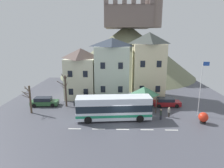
{
  "coord_description": "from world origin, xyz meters",
  "views": [
    {
      "loc": [
        -0.63,
        -24.64,
        11.15
      ],
      "look_at": [
        -1.51,
        4.24,
        4.33
      ],
      "focal_mm": 32.02,
      "sensor_mm": 36.0,
      "label": 1
    }
  ],
  "objects_px": {
    "transit_bus": "(114,108)",
    "bus_shelter": "(144,91)",
    "townhouse_02": "(148,66)",
    "parked_car_01": "(89,102)",
    "pedestrian_02": "(169,111)",
    "pedestrian_00": "(161,114)",
    "flagpole": "(201,85)",
    "bare_tree_01": "(66,90)",
    "hilltop_castle": "(127,48)",
    "public_bench": "(130,102)",
    "townhouse_00": "(81,73)",
    "bare_tree_00": "(30,99)",
    "parked_car_02": "(44,102)",
    "parked_car_00": "(166,102)",
    "pedestrian_01": "(141,109)",
    "townhouse_01": "(112,68)",
    "harbour_buoy": "(203,117)"
  },
  "relations": [
    {
      "from": "hilltop_castle",
      "to": "transit_bus",
      "type": "relative_size",
      "value": 3.76
    },
    {
      "from": "townhouse_01",
      "to": "transit_bus",
      "type": "height_order",
      "value": "townhouse_01"
    },
    {
      "from": "transit_bus",
      "to": "pedestrian_02",
      "type": "xyz_separation_m",
      "value": [
        7.85,
        1.04,
        -0.76
      ]
    },
    {
      "from": "bus_shelter",
      "to": "bare_tree_00",
      "type": "bearing_deg",
      "value": -173.17
    },
    {
      "from": "parked_car_00",
      "to": "townhouse_00",
      "type": "bearing_deg",
      "value": 158.88
    },
    {
      "from": "hilltop_castle",
      "to": "bare_tree_00",
      "type": "bearing_deg",
      "value": -116.44
    },
    {
      "from": "bus_shelter",
      "to": "parked_car_01",
      "type": "height_order",
      "value": "bus_shelter"
    },
    {
      "from": "townhouse_01",
      "to": "hilltop_castle",
      "type": "height_order",
      "value": "hilltop_castle"
    },
    {
      "from": "townhouse_01",
      "to": "parked_car_00",
      "type": "bearing_deg",
      "value": -27.36
    },
    {
      "from": "hilltop_castle",
      "to": "pedestrian_01",
      "type": "xyz_separation_m",
      "value": [
        0.7,
        -31.84,
        -7.06
      ]
    },
    {
      "from": "townhouse_02",
      "to": "parked_car_01",
      "type": "relative_size",
      "value": 2.6
    },
    {
      "from": "pedestrian_00",
      "to": "flagpole",
      "type": "distance_m",
      "value": 7.1
    },
    {
      "from": "townhouse_00",
      "to": "pedestrian_00",
      "type": "distance_m",
      "value": 17.45
    },
    {
      "from": "bare_tree_00",
      "to": "hilltop_castle",
      "type": "bearing_deg",
      "value": 63.56
    },
    {
      "from": "townhouse_00",
      "to": "pedestrian_02",
      "type": "xyz_separation_m",
      "value": [
        14.24,
        -10.19,
        -3.68
      ]
    },
    {
      "from": "bare_tree_00",
      "to": "parked_car_02",
      "type": "bearing_deg",
      "value": 76.32
    },
    {
      "from": "transit_bus",
      "to": "parked_car_01",
      "type": "height_order",
      "value": "transit_bus"
    },
    {
      "from": "hilltop_castle",
      "to": "parked_car_00",
      "type": "bearing_deg",
      "value": -79.31
    },
    {
      "from": "townhouse_00",
      "to": "public_bench",
      "type": "relative_size",
      "value": 6.47
    },
    {
      "from": "hilltop_castle",
      "to": "pedestrian_02",
      "type": "distance_m",
      "value": 33.69
    },
    {
      "from": "parked_car_01",
      "to": "pedestrian_01",
      "type": "relative_size",
      "value": 3.06
    },
    {
      "from": "bus_shelter",
      "to": "pedestrian_01",
      "type": "bearing_deg",
      "value": -105.98
    },
    {
      "from": "pedestrian_01",
      "to": "hilltop_castle",
      "type": "bearing_deg",
      "value": 91.26
    },
    {
      "from": "transit_bus",
      "to": "parked_car_02",
      "type": "distance_m",
      "value": 12.86
    },
    {
      "from": "transit_bus",
      "to": "bare_tree_01",
      "type": "height_order",
      "value": "bare_tree_01"
    },
    {
      "from": "transit_bus",
      "to": "pedestrian_01",
      "type": "distance_m",
      "value": 4.46
    },
    {
      "from": "townhouse_00",
      "to": "parked_car_01",
      "type": "distance_m",
      "value": 7.2
    },
    {
      "from": "townhouse_00",
      "to": "hilltop_castle",
      "type": "xyz_separation_m",
      "value": [
        9.66,
        22.45,
        3.3
      ]
    },
    {
      "from": "townhouse_00",
      "to": "parked_car_02",
      "type": "xyz_separation_m",
      "value": [
        -5.28,
        -5.89,
        -3.87
      ]
    },
    {
      "from": "townhouse_02",
      "to": "hilltop_castle",
      "type": "relative_size",
      "value": 0.31
    },
    {
      "from": "hilltop_castle",
      "to": "public_bench",
      "type": "bearing_deg",
      "value": -91.33
    },
    {
      "from": "transit_bus",
      "to": "hilltop_castle",
      "type": "bearing_deg",
      "value": 78.88
    },
    {
      "from": "hilltop_castle",
      "to": "bus_shelter",
      "type": "relative_size",
      "value": 10.55
    },
    {
      "from": "townhouse_01",
      "to": "harbour_buoy",
      "type": "relative_size",
      "value": 7.28
    },
    {
      "from": "parked_car_01",
      "to": "pedestrian_02",
      "type": "height_order",
      "value": "pedestrian_02"
    },
    {
      "from": "pedestrian_02",
      "to": "public_bench",
      "type": "xyz_separation_m",
      "value": [
        -5.21,
        5.33,
        -0.42
      ]
    },
    {
      "from": "transit_bus",
      "to": "parked_car_00",
      "type": "bearing_deg",
      "value": 27.97
    },
    {
      "from": "parked_car_02",
      "to": "bare_tree_00",
      "type": "height_order",
      "value": "bare_tree_00"
    },
    {
      "from": "townhouse_02",
      "to": "bare_tree_01",
      "type": "relative_size",
      "value": 2.16
    },
    {
      "from": "pedestrian_01",
      "to": "parked_car_00",
      "type": "bearing_deg",
      "value": 39.89
    },
    {
      "from": "townhouse_02",
      "to": "flagpole",
      "type": "xyz_separation_m",
      "value": [
        6.22,
        -8.82,
        -1.47
      ]
    },
    {
      "from": "public_bench",
      "to": "harbour_buoy",
      "type": "xyz_separation_m",
      "value": [
        9.2,
        -7.34,
        0.37
      ]
    },
    {
      "from": "bus_shelter",
      "to": "bare_tree_00",
      "type": "xyz_separation_m",
      "value": [
        -17.08,
        -2.05,
        -0.78
      ]
    },
    {
      "from": "townhouse_02",
      "to": "bare_tree_00",
      "type": "xyz_separation_m",
      "value": [
        -18.57,
        -8.65,
        -3.76
      ]
    },
    {
      "from": "bus_shelter",
      "to": "pedestrian_01",
      "type": "distance_m",
      "value": 3.2
    },
    {
      "from": "pedestrian_02",
      "to": "bare_tree_01",
      "type": "distance_m",
      "value": 16.39
    },
    {
      "from": "bus_shelter",
      "to": "pedestrian_02",
      "type": "height_order",
      "value": "bus_shelter"
    },
    {
      "from": "parked_car_00",
      "to": "pedestrian_00",
      "type": "xyz_separation_m",
      "value": [
        -2.07,
        -5.63,
        0.2
      ]
    },
    {
      "from": "hilltop_castle",
      "to": "townhouse_02",
      "type": "bearing_deg",
      "value": -83.02
    },
    {
      "from": "transit_bus",
      "to": "bus_shelter",
      "type": "distance_m",
      "value": 6.28
    }
  ]
}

